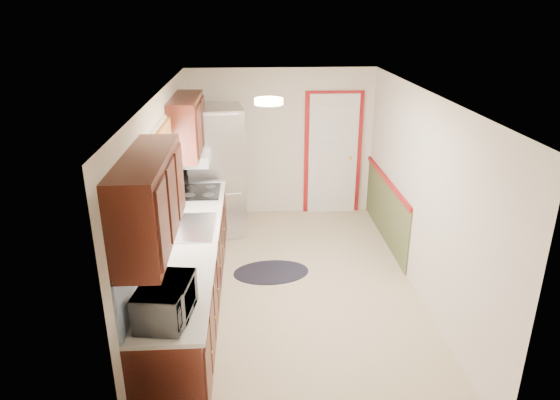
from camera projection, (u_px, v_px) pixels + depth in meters
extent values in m
cube|color=#C6B18B|center=(294.00, 287.00, 6.24)|extent=(3.20, 5.20, 0.12)
cube|color=white|center=(296.00, 94.00, 5.37)|extent=(3.20, 5.20, 0.12)
cube|color=silver|center=(281.00, 143.00, 8.13)|extent=(3.20, 0.10, 2.40)
cube|color=silver|center=(326.00, 326.00, 3.48)|extent=(3.20, 0.10, 2.40)
cube|color=silver|center=(164.00, 201.00, 5.72)|extent=(0.10, 5.20, 2.40)
cube|color=silver|center=(421.00, 195.00, 5.89)|extent=(0.10, 5.20, 2.40)
cube|color=#3E150E|center=(192.00, 270.00, 5.73)|extent=(0.60, 4.00, 0.90)
cube|color=silver|center=(191.00, 233.00, 5.56)|extent=(0.63, 4.00, 0.04)
cube|color=#568BD1|center=(161.00, 209.00, 5.43)|extent=(0.02, 4.00, 0.55)
cube|color=#3E150E|center=(149.00, 200.00, 4.01)|extent=(0.35, 1.40, 0.75)
cube|color=#3E150E|center=(187.00, 125.00, 6.52)|extent=(0.35, 1.20, 0.75)
cube|color=white|center=(160.00, 171.00, 5.38)|extent=(0.02, 1.00, 0.90)
cube|color=#C94425|center=(161.00, 140.00, 5.26)|extent=(0.05, 1.12, 0.24)
cube|color=#B7B7BC|center=(191.00, 227.00, 5.64)|extent=(0.52, 0.82, 0.02)
cube|color=white|center=(193.00, 157.00, 6.74)|extent=(0.45, 0.60, 0.15)
cube|color=maroon|center=(333.00, 154.00, 8.22)|extent=(0.94, 0.05, 2.08)
cube|color=white|center=(333.00, 155.00, 8.20)|extent=(0.80, 0.04, 2.00)
cube|color=#4A512E|center=(386.00, 210.00, 7.41)|extent=(0.02, 2.30, 0.90)
cube|color=maroon|center=(387.00, 180.00, 7.24)|extent=(0.04, 2.30, 0.06)
cylinder|color=#FFD88C|center=(269.00, 101.00, 5.18)|extent=(0.30, 0.30, 0.06)
imported|color=white|center=(165.00, 297.00, 3.95)|extent=(0.39, 0.60, 0.38)
cube|color=#B7B7BC|center=(216.00, 171.00, 7.47)|extent=(0.90, 0.85, 1.94)
cylinder|color=black|center=(196.00, 187.00, 7.11)|extent=(0.02, 0.02, 1.36)
ellipsoid|color=black|center=(271.00, 272.00, 6.58)|extent=(1.05, 0.73, 0.01)
cube|color=black|center=(200.00, 192.00, 6.71)|extent=(0.52, 0.63, 0.02)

